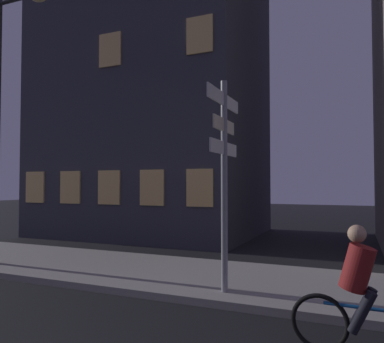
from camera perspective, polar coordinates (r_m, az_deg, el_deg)
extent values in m
cube|color=#9E9991|center=(8.49, 3.62, -15.82)|extent=(40.00, 3.29, 0.14)
cylinder|color=gray|center=(7.04, 4.87, -2.09)|extent=(0.12, 0.12, 3.89)
cube|color=white|center=(7.21, 4.83, 10.71)|extent=(0.03, 1.73, 0.24)
cube|color=beige|center=(7.12, 4.84, 6.96)|extent=(0.03, 1.16, 0.24)
cube|color=white|center=(7.07, 4.85, 3.52)|extent=(0.03, 1.49, 0.24)
torus|color=black|center=(5.42, 18.63, -20.64)|extent=(0.72, 0.10, 0.72)
cylinder|color=#1959A5|center=(5.30, 24.82, -18.16)|extent=(1.00, 0.09, 0.04)
cylinder|color=maroon|center=(5.19, 23.61, -13.13)|extent=(0.47, 0.34, 0.61)
sphere|color=tan|center=(5.12, 23.54, -8.57)|extent=(0.22, 0.22, 0.22)
cylinder|color=black|center=(5.40, 24.29, -18.20)|extent=(0.35, 0.14, 0.55)
cylinder|color=black|center=(5.22, 24.22, -18.76)|extent=(0.35, 0.14, 0.55)
cube|color=#383842|center=(17.90, -5.45, 20.28)|extent=(8.64, 6.71, 17.75)
cube|color=#F2C672|center=(15.96, -22.51, -2.18)|extent=(0.90, 0.06, 1.20)
cube|color=#F2C672|center=(14.77, -17.83, -2.27)|extent=(0.90, 0.06, 1.20)
cube|color=#F2C672|center=(13.70, -12.37, -2.35)|extent=(0.90, 0.06, 1.20)
cube|color=#F2C672|center=(12.77, -6.05, -2.42)|extent=(0.90, 0.06, 1.20)
cube|color=#F2C672|center=(12.02, 1.16, -2.46)|extent=(0.90, 0.06, 1.20)
cube|color=#F2C672|center=(14.52, -12.22, 17.45)|extent=(0.90, 0.06, 1.20)
cube|color=#F2C672|center=(12.95, 1.14, 19.87)|extent=(0.90, 0.06, 1.20)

